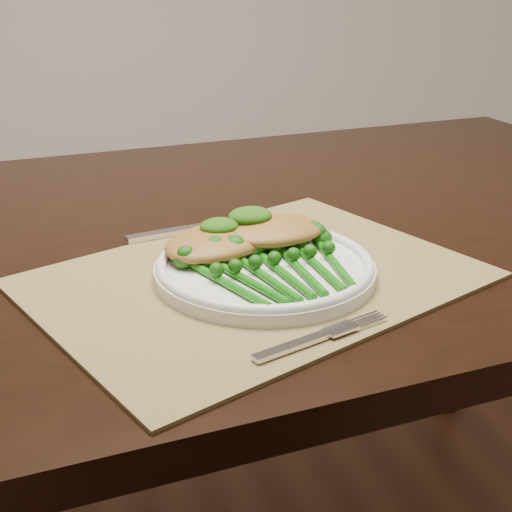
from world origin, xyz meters
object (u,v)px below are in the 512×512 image
object	(u,v)px
dinner_plate	(265,267)
chicken_fillet_left	(219,241)
broccolini_bundle	(283,273)
placemat	(255,278)
dining_table	(226,440)

from	to	relation	value
dinner_plate	chicken_fillet_left	distance (m)	0.07
dinner_plate	broccolini_bundle	world-z (taller)	broccolini_bundle
dinner_plate	broccolini_bundle	size ratio (longest dim) A/B	1.28
placemat	chicken_fillet_left	size ratio (longest dim) A/B	3.39
dining_table	dinner_plate	distance (m)	0.44
dining_table	dinner_plate	world-z (taller)	dinner_plate
placemat	dinner_plate	world-z (taller)	dinner_plate
chicken_fillet_left	broccolini_bundle	size ratio (longest dim) A/B	0.72
broccolini_bundle	placemat	bearing A→B (deg)	106.61
dining_table	chicken_fillet_left	bearing A→B (deg)	-110.04
broccolini_bundle	dinner_plate	bearing A→B (deg)	93.23
dining_table	placemat	bearing A→B (deg)	-97.67
dinner_plate	broccolini_bundle	xyz separation A→B (m)	(0.01, -0.04, 0.01)
dinner_plate	dining_table	bearing A→B (deg)	90.04
dinner_plate	chicken_fillet_left	world-z (taller)	chicken_fillet_left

